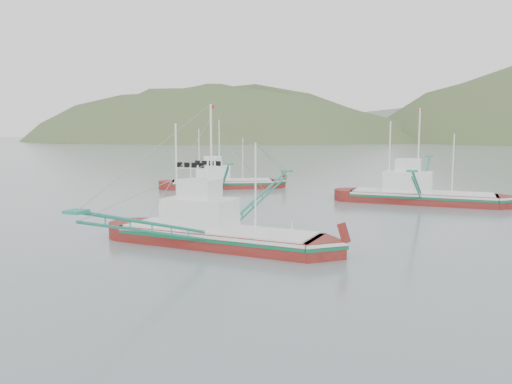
% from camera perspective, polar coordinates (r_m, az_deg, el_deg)
% --- Properties ---
extents(ground, '(1200.00, 1200.00, 0.00)m').
position_cam_1_polar(ground, '(33.92, -3.73, -6.51)').
color(ground, slate).
rests_on(ground, ground).
extents(main_boat, '(14.50, 25.90, 10.48)m').
position_cam_1_polar(main_boat, '(34.67, -4.71, -3.69)').
color(main_boat, maroon).
rests_on(main_boat, ground).
extents(bg_boat_left, '(15.93, 23.66, 10.28)m').
position_cam_1_polar(bg_boat_left, '(69.86, -3.89, 2.18)').
color(bg_boat_left, maroon).
rests_on(bg_boat_left, ground).
extents(bg_boat_right, '(15.35, 27.77, 11.23)m').
position_cam_1_polar(bg_boat_right, '(57.75, 18.19, 0.27)').
color(bg_boat_right, maroon).
rests_on(bg_boat_right, ground).
extents(headland_left, '(448.00, 308.00, 210.00)m').
position_cam_1_polar(headland_left, '(435.55, -5.06, 5.83)').
color(headland_left, '#40522A').
rests_on(headland_left, ground).
extents(ridge_distant, '(960.00, 400.00, 240.00)m').
position_cam_1_polar(ridge_distant, '(590.11, 23.09, 5.58)').
color(ridge_distant, slate).
rests_on(ridge_distant, ground).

